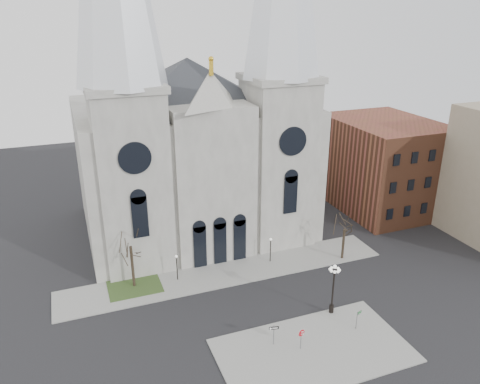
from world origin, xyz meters
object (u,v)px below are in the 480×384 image
object	(u,v)px
stop_sign	(301,335)
street_name_sign	(357,318)
one_way_sign	(274,332)
globe_lamp	(334,283)

from	to	relation	value
stop_sign	street_name_sign	size ratio (longest dim) A/B	1.12
one_way_sign	street_name_sign	xyz separation A→B (m)	(8.79, -0.78, -0.27)
stop_sign	globe_lamp	world-z (taller)	globe_lamp
one_way_sign	globe_lamp	bearing A→B (deg)	30.06
street_name_sign	one_way_sign	bearing A→B (deg)	155.91
stop_sign	one_way_sign	xyz separation A→B (m)	(-2.13, 1.46, -0.14)
globe_lamp	one_way_sign	bearing A→B (deg)	-162.73
stop_sign	one_way_sign	bearing A→B (deg)	153.85
one_way_sign	street_name_sign	size ratio (longest dim) A/B	1.08
globe_lamp	street_name_sign	distance (m)	4.12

